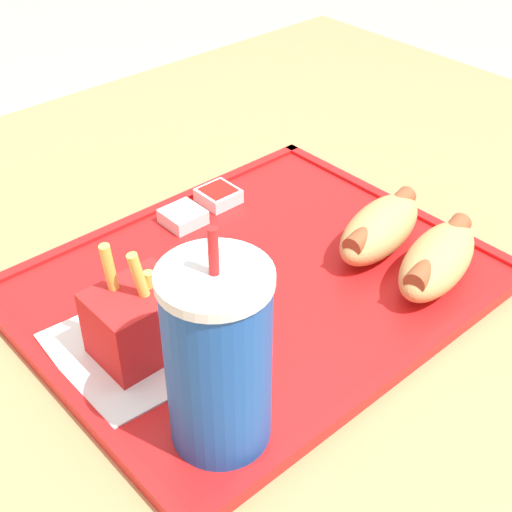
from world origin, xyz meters
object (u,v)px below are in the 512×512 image
sauce_cup_ketchup (218,195)px  soda_cup (218,359)px  hot_dog_far (438,259)px  sauce_cup_mayo (183,216)px  fries_carton (138,321)px  hot_dog_near (380,228)px

sauce_cup_ketchup → soda_cup: bearing=51.1°
hot_dog_far → sauce_cup_mayo: hot_dog_far is taller
hot_dog_far → fries_carton: (0.27, -0.11, 0.01)m
sauce_cup_mayo → hot_dog_far: bearing=116.7°
soda_cup → hot_dog_near: 0.29m
soda_cup → fries_carton: (-0.00, -0.11, -0.04)m
sauce_cup_mayo → sauce_cup_ketchup: bearing=-172.4°
fries_carton → sauce_cup_ketchup: size_ratio=2.71×
hot_dog_far → sauce_cup_ketchup: 0.26m
hot_dog_far → sauce_cup_ketchup: bearing=-75.2°
hot_dog_far → sauce_cup_mayo: size_ratio=3.42×
hot_dog_far → hot_dog_near: 0.07m
fries_carton → sauce_cup_mayo: (-0.15, -0.13, -0.03)m
fries_carton → sauce_cup_ketchup: (-0.20, -0.14, -0.03)m
soda_cup → hot_dog_near: (-0.27, -0.08, -0.05)m
soda_cup → sauce_cup_mayo: (-0.15, -0.25, -0.07)m
hot_dog_near → sauce_cup_mayo: hot_dog_near is taller
hot_dog_near → sauce_cup_ketchup: 0.19m
hot_dog_near → sauce_cup_mayo: 0.21m
soda_cup → fries_carton: size_ratio=1.72×
fries_carton → sauce_cup_mayo: 0.20m
hot_dog_near → sauce_cup_mayo: (0.12, -0.17, -0.02)m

